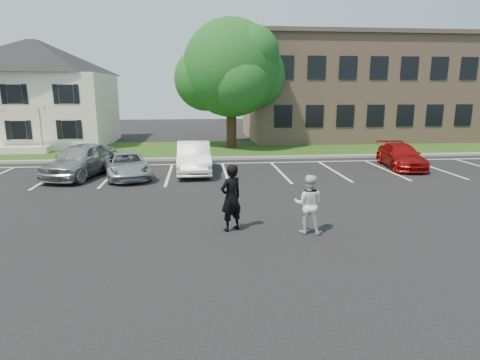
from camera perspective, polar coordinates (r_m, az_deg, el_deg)
name	(u,v)px	position (r m, az deg, el deg)	size (l,w,h in m)	color
ground_plane	(243,227)	(12.41, 0.48, -6.67)	(90.00, 90.00, 0.00)	black
curb	(221,158)	(24.00, -2.73, 3.09)	(40.00, 0.30, 0.15)	gray
grass_strip	(218,149)	(27.95, -3.20, 4.41)	(44.00, 8.00, 0.08)	#1B3F12
stall_lines	(251,169)	(21.16, 1.53, 1.58)	(34.00, 5.36, 0.01)	silver
house	(38,93)	(33.69, -26.78, 10.99)	(10.30, 9.22, 7.60)	beige
office_building	(378,88)	(36.94, 18.98, 12.22)	(22.40, 10.40, 8.30)	tan
tree	(232,71)	(28.49, -1.11, 15.29)	(7.80, 7.20, 8.80)	black
man_black_suit	(231,198)	(11.83, -1.28, -2.54)	(0.73, 0.48, 2.01)	black
man_white_shirt	(308,204)	(11.82, 9.70, -3.40)	(0.85, 0.66, 1.75)	silver
car_silver_west	(81,160)	(20.72, -21.68, 2.67)	(1.90, 4.72, 1.61)	#9F9FA3
car_silver_minivan	(127,165)	(19.85, -15.84, 2.05)	(1.95, 4.23, 1.17)	#A6A9AE
car_white_sedan	(194,157)	(20.36, -6.60, 3.22)	(1.62, 4.63, 1.53)	white
car_red_compact	(401,156)	(23.18, 21.92, 3.18)	(1.73, 4.25, 1.23)	maroon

